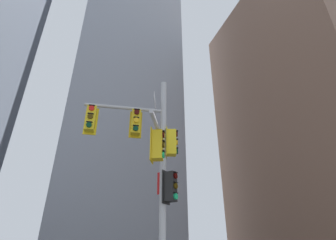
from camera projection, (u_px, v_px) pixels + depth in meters
The scene contains 3 objects.
building_tower_right at pixel (330, 119), 25.47m from camera, with size 15.73×15.73×28.13m, color brown.
building_mid_block at pixel (123, 96), 36.39m from camera, with size 12.87×12.87×44.03m, color #9399A3.
signal_pole_assembly at pixel (151, 160), 9.38m from camera, with size 3.62×3.00×8.79m.
Camera 1 is at (-2.95, -8.74, 2.20)m, focal length 28.11 mm.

